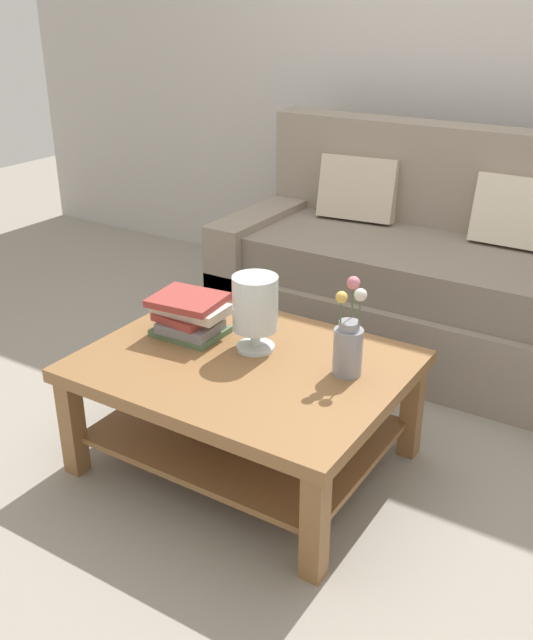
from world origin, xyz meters
TOP-DOWN VIEW (x-y plane):
  - ground_plane at (0.00, 0.00)m, footprint 10.00×10.00m
  - back_wall at (0.00, 1.65)m, footprint 6.40×0.12m
  - couch at (0.08, 0.91)m, footprint 1.92×0.90m
  - coffee_table at (-0.10, -0.40)m, footprint 1.12×0.88m
  - book_stack_main at (-0.39, -0.34)m, footprint 0.30×0.24m
  - glass_hurricane_vase at (-0.11, -0.30)m, footprint 0.17×0.17m
  - flower_pitcher at (0.26, -0.29)m, footprint 0.11×0.11m

SIDE VIEW (x-z plane):
  - ground_plane at x=0.00m, z-range 0.00..0.00m
  - coffee_table at x=-0.10m, z-range 0.10..0.54m
  - couch at x=0.08m, z-range -0.17..0.89m
  - book_stack_main at x=-0.39m, z-range 0.44..0.60m
  - flower_pitcher at x=0.26m, z-range 0.38..0.73m
  - glass_hurricane_vase at x=-0.11m, z-range 0.47..0.76m
  - back_wall at x=0.00m, z-range 0.00..2.70m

